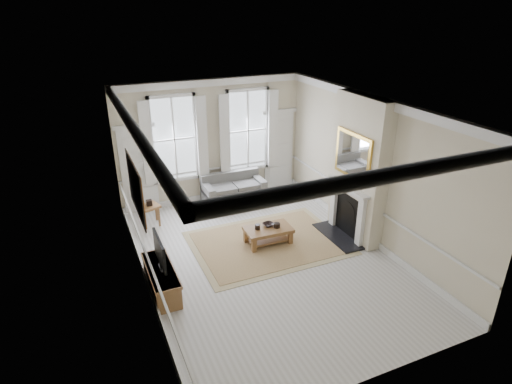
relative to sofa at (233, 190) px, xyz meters
name	(u,v)px	position (x,y,z in m)	size (l,w,h in m)	color
floor	(266,259)	(-0.41, -3.11, -0.35)	(7.20, 7.20, 0.00)	#B7B5AD
ceiling	(268,107)	(-0.41, -3.11, 3.05)	(7.20, 7.20, 0.00)	white
back_wall	(212,141)	(-0.41, 0.49, 1.35)	(5.20, 5.20, 0.00)	beige
left_wall	(138,212)	(-3.01, -3.11, 1.35)	(7.20, 7.20, 0.00)	beige
right_wall	(371,171)	(2.19, -3.11, 1.35)	(7.20, 7.20, 0.00)	beige
window_left	(174,139)	(-1.46, 0.44, 1.55)	(1.26, 0.20, 2.20)	#B2BCC6
window_right	(248,130)	(0.64, 0.44, 1.55)	(1.26, 0.20, 2.20)	#B2BCC6
door_left	(139,171)	(-2.46, 0.45, 0.80)	(0.90, 0.08, 2.30)	silver
door_right	(279,151)	(1.64, 0.45, 0.80)	(0.90, 0.08, 2.30)	silver
painting	(135,188)	(-2.97, -2.81, 1.70)	(0.05, 1.66, 1.06)	#AF661E
chimney_breast	(359,169)	(2.02, -2.91, 1.35)	(0.35, 1.70, 3.38)	beige
hearth	(338,236)	(1.59, -2.91, -0.32)	(0.55, 1.50, 0.05)	black
fireplace	(347,208)	(1.79, -2.91, 0.38)	(0.21, 1.45, 1.33)	silver
mirror	(352,156)	(1.80, -2.91, 1.70)	(0.06, 1.26, 1.06)	gold
sofa	(233,190)	(0.00, 0.00, 0.00)	(1.71, 0.83, 0.83)	#595957
side_table	(150,209)	(-2.41, -0.44, 0.08)	(0.55, 0.55, 0.54)	brown
rug	(268,243)	(-0.07, -2.49, -0.34)	(3.50, 2.60, 0.02)	#906D4A
coffee_table	(268,231)	(-0.07, -2.49, -0.02)	(1.11, 0.68, 0.41)	brown
ceramic_pot_a	(257,227)	(-0.32, -2.44, 0.12)	(0.12, 0.12, 0.12)	black
ceramic_pot_b	(277,225)	(0.13, -2.54, 0.11)	(0.15, 0.15, 0.11)	black
bowl	(268,225)	(-0.02, -2.39, 0.09)	(0.26, 0.26, 0.06)	black
tv_stand	(162,280)	(-2.75, -3.30, -0.09)	(0.46, 1.43, 0.51)	brown
tv	(160,251)	(-2.73, -3.30, 0.56)	(0.08, 0.90, 0.68)	black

